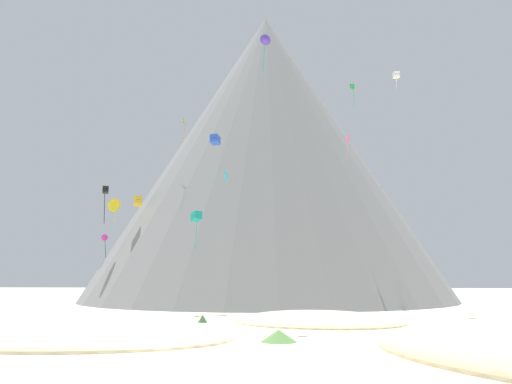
# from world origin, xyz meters

# --- Properties ---
(ground_plane) EXTENTS (400.00, 400.00, 0.00)m
(ground_plane) POSITION_xyz_m (0.00, 0.00, 0.00)
(ground_plane) COLOR beige
(dune_foreground_left) EXTENTS (22.18, 20.49, 2.34)m
(dune_foreground_left) POSITION_xyz_m (10.04, 22.36, 0.00)
(dune_foreground_left) COLOR beige
(dune_foreground_left) RESTS_ON ground_plane
(dune_foreground_right) EXTENTS (25.82, 16.24, 2.88)m
(dune_foreground_right) POSITION_xyz_m (-9.66, 7.47, 0.00)
(dune_foreground_right) COLOR beige
(dune_foreground_right) RESTS_ON ground_plane
(dune_midground) EXTENTS (17.12, 22.21, 3.17)m
(dune_midground) POSITION_xyz_m (19.17, -0.09, 0.00)
(dune_midground) COLOR #CCBA8E
(dune_midground) RESTS_ON ground_plane
(bush_ridge_crest) EXTENTS (1.84, 1.84, 0.86)m
(bush_ridge_crest) POSITION_xyz_m (-14.39, 8.26, 0.43)
(bush_ridge_crest) COLOR #568442
(bush_ridge_crest) RESTS_ON ground_plane
(bush_scatter_east) EXTENTS (1.29, 1.29, 0.80)m
(bush_scatter_east) POSITION_xyz_m (-1.85, 21.31, 0.40)
(bush_scatter_east) COLOR #386633
(bush_scatter_east) RESTS_ON ground_plane
(bush_near_left) EXTENTS (1.63, 1.63, 0.70)m
(bush_near_left) POSITION_xyz_m (16.39, 0.82, 0.35)
(bush_near_left) COLOR #568442
(bush_near_left) RESTS_ON ground_plane
(bush_near_right) EXTENTS (2.73, 2.73, 0.51)m
(bush_near_right) POSITION_xyz_m (-19.02, 14.71, 0.25)
(bush_near_right) COLOR #568442
(bush_near_right) RESTS_ON ground_plane
(bush_low_patch) EXTENTS (3.71, 3.71, 0.86)m
(bush_low_patch) POSITION_xyz_m (6.36, 6.69, 0.43)
(bush_low_patch) COLOR #568442
(bush_low_patch) RESTS_ON ground_plane
(rock_massif) EXTENTS (106.16, 106.16, 64.27)m
(rock_massif) POSITION_xyz_m (3.93, 71.90, 29.82)
(rock_massif) COLOR slate
(rock_massif) RESTS_ON ground_plane
(kite_indigo_high) EXTENTS (1.31, 0.76, 4.55)m
(kite_indigo_high) POSITION_xyz_m (4.80, 21.29, 31.33)
(kite_indigo_high) COLOR #5138B2
(kite_black_mid) EXTENTS (0.98, 1.01, 4.74)m
(kite_black_mid) POSITION_xyz_m (-15.88, 28.56, 15.39)
(kite_black_mid) COLOR black
(kite_magenta_low) EXTENTS (1.23, 1.01, 5.11)m
(kite_magenta_low) POSITION_xyz_m (-27.55, 58.70, 11.88)
(kite_magenta_low) COLOR #D1339E
(kite_white_high) EXTENTS (0.95, 0.98, 2.71)m
(kite_white_high) POSITION_xyz_m (24.20, 41.79, 35.68)
(kite_white_high) COLOR white
(kite_rainbow_high) EXTENTS (0.74, 1.12, 4.29)m
(kite_rainbow_high) POSITION_xyz_m (17.46, 50.18, 27.51)
(kite_rainbow_high) COLOR #E5668C
(kite_green_high) EXTENTS (1.07, 1.04, 4.22)m
(kite_green_high) POSITION_xyz_m (19.40, 55.73, 39.75)
(kite_green_high) COLOR green
(kite_yellow_mid) EXTENTS (2.14, 2.34, 4.38)m
(kite_yellow_mid) POSITION_xyz_m (-24.03, 53.18, 17.41)
(kite_yellow_mid) COLOR yellow
(kite_lime_high) EXTENTS (0.68, 1.18, 5.04)m
(kite_lime_high) POSITION_xyz_m (-12.10, 54.60, 32.68)
(kite_lime_high) COLOR #8CD133
(kite_gold_mid) EXTENTS (1.75, 1.83, 1.75)m
(kite_gold_mid) POSITION_xyz_m (-19.43, 52.52, 17.99)
(kite_gold_mid) COLOR gold
(kite_blue_mid) EXTENTS (1.63, 1.70, 1.52)m
(kite_blue_mid) POSITION_xyz_m (-3.93, 40.71, 25.49)
(kite_blue_mid) COLOR blue
(kite_teal_low) EXTENTS (1.73, 1.73, 5.21)m
(kite_teal_low) POSITION_xyz_m (-5.32, 34.36, 12.77)
(kite_teal_low) COLOR teal
(kite_cyan_mid) EXTENTS (0.36, 0.89, 1.32)m
(kite_cyan_mid) POSITION_xyz_m (-0.89, 31.17, 17.68)
(kite_cyan_mid) COLOR #33BCDB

